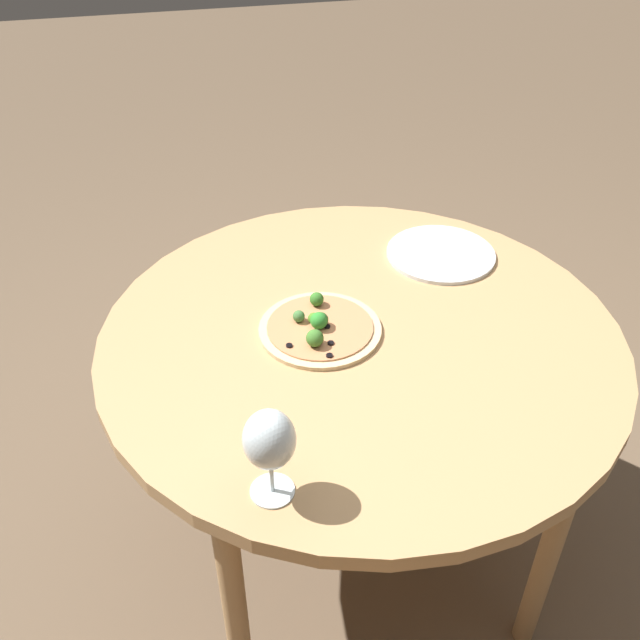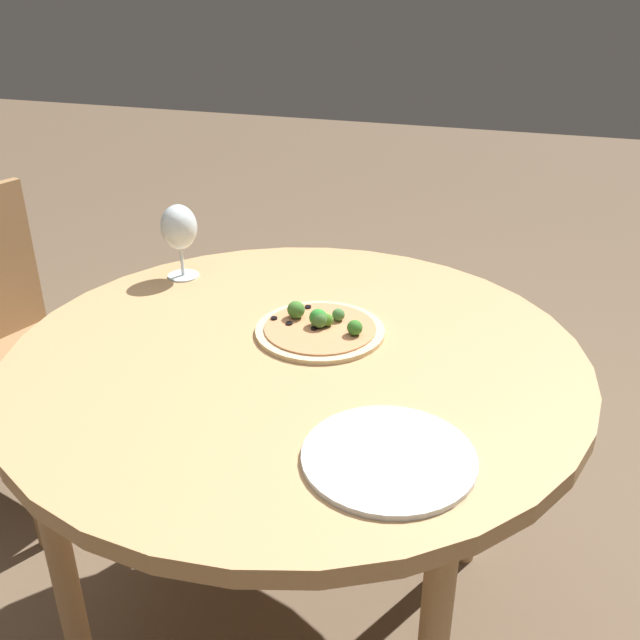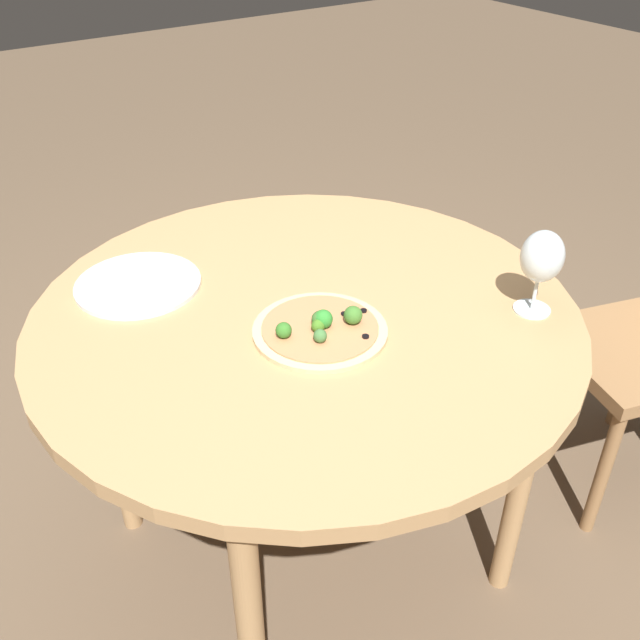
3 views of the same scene
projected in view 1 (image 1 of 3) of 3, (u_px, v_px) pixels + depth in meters
The scene contains 5 objects.
ground_plane at pixel (351, 546), 2.02m from camera, with size 12.00×12.00×0.00m, color brown.
dining_table at pixel (360, 356), 1.59m from camera, with size 1.14×1.14×0.78m.
pizza at pixel (319, 327), 1.54m from camera, with size 0.27×0.27×0.05m.
wine_glass at pixel (269, 441), 1.13m from camera, with size 0.09×0.09×0.18m.
plate_near at pixel (441, 254), 1.79m from camera, with size 0.27×0.27×0.01m.
Camera 1 is at (0.37, 1.16, 1.74)m, focal length 40.00 mm.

